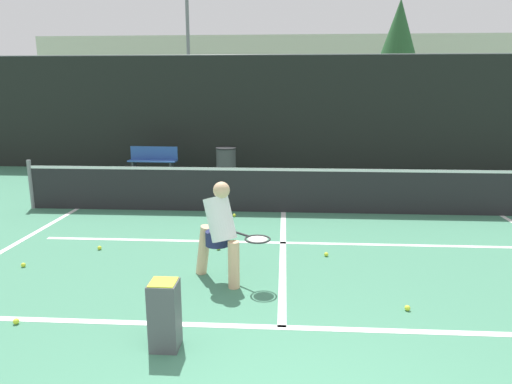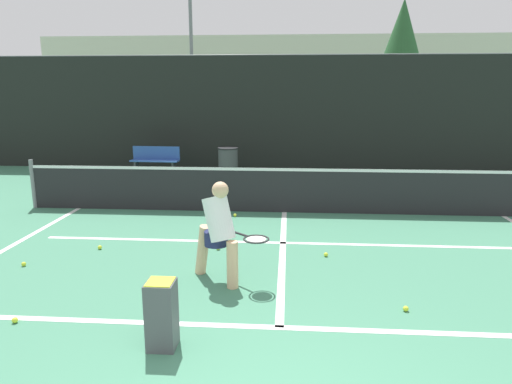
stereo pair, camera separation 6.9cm
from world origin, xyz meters
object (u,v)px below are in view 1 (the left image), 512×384
courtside_bench (153,160)px  parked_car (225,139)px  ball_hopper (164,313)px  player_practicing (220,229)px  trash_bin (226,162)px

courtside_bench → parked_car: parked_car is taller
ball_hopper → player_practicing: bearing=78.8°
player_practicing → courtside_bench: (-3.16, 7.85, -0.28)m
player_practicing → parked_car: bearing=138.2°
ball_hopper → trash_bin: 9.42m
courtside_bench → trash_bin: 2.26m
player_practicing → ball_hopper: size_ratio=1.96×
courtside_bench → ball_hopper: bearing=-70.8°
courtside_bench → trash_bin: trash_bin is taller
player_practicing → trash_bin: player_practicing is taller
trash_bin → player_practicing: bearing=-83.3°
player_practicing → trash_bin: bearing=137.8°
courtside_bench → parked_car: (1.57, 5.08, 0.11)m
player_practicing → ball_hopper: player_practicing is taller
trash_bin → parked_car: bearing=97.6°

